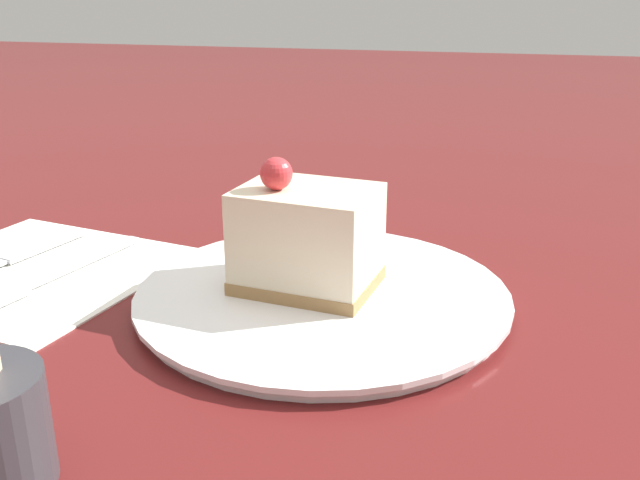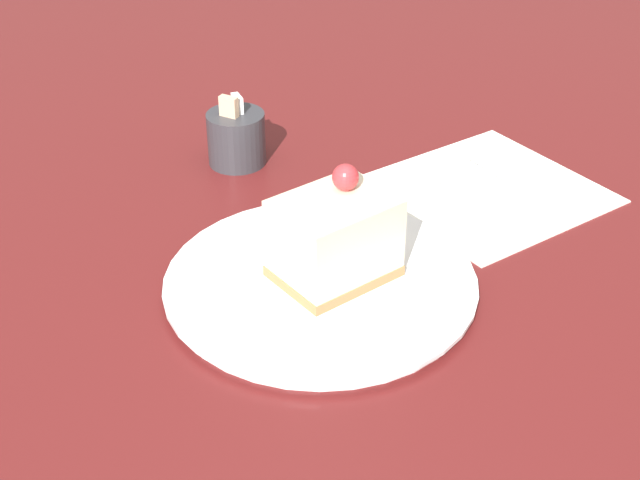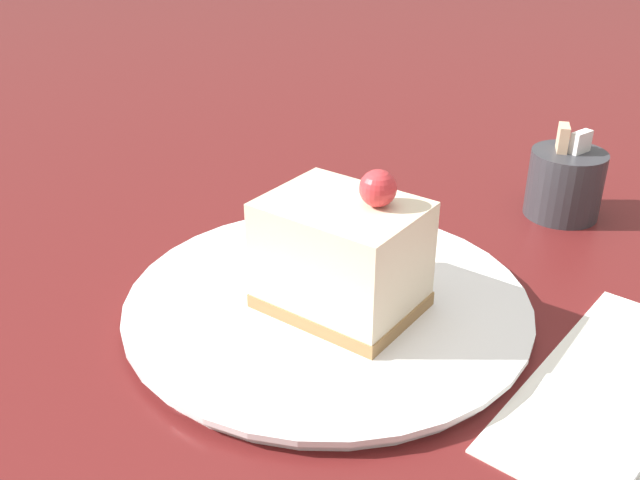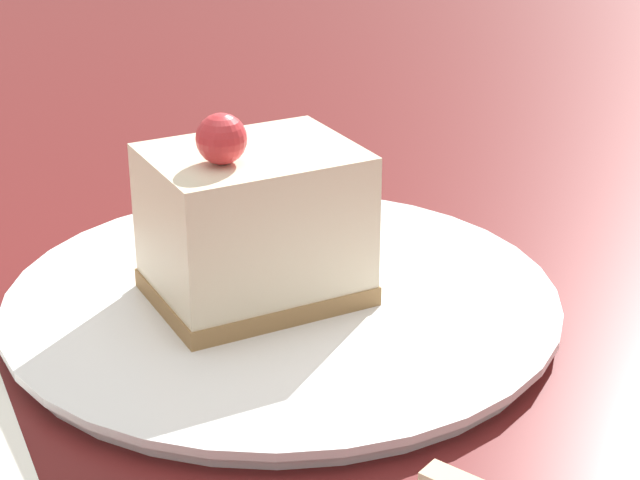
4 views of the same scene
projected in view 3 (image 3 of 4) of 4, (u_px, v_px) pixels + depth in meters
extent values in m
plane|color=#5B1919|center=(378.00, 316.00, 0.48)|extent=(4.00, 4.00, 0.00)
cylinder|color=white|center=(327.00, 305.00, 0.48)|extent=(0.26, 0.26, 0.01)
cylinder|color=white|center=(328.00, 300.00, 0.48)|extent=(0.27, 0.27, 0.00)
cube|color=#9E7547|center=(341.00, 299.00, 0.47)|extent=(0.11, 0.09, 0.01)
cube|color=beige|center=(342.00, 250.00, 0.45)|extent=(0.10, 0.08, 0.07)
sphere|color=red|center=(375.00, 188.00, 0.43)|extent=(0.02, 0.02, 0.02)
cylinder|color=#333338|center=(565.00, 184.00, 0.61)|extent=(0.06, 0.06, 0.06)
cube|color=#D8B28C|center=(563.00, 139.00, 0.59)|extent=(0.01, 0.02, 0.02)
cube|color=white|center=(581.00, 143.00, 0.59)|extent=(0.02, 0.02, 0.02)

